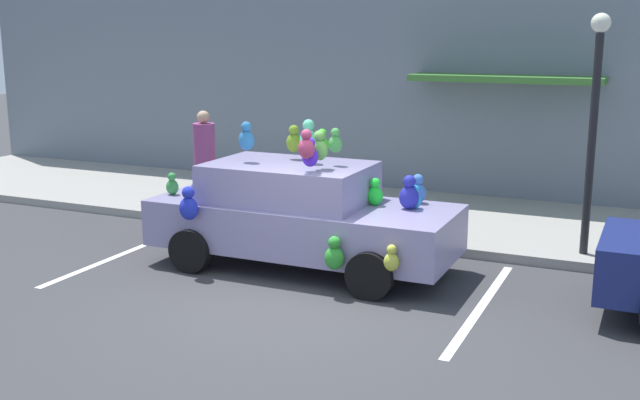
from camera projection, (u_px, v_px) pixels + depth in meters
name	position (u px, v px, depth m)	size (l,w,h in m)	color
ground_plane	(292.00, 307.00, 9.66)	(60.00, 60.00, 0.00)	#38383A
sidewalk	(412.00, 216.00, 14.10)	(24.00, 4.00, 0.15)	gray
storefront_building	(449.00, 43.00, 15.33)	(24.00, 1.25, 6.40)	slate
parking_stripe_front	(481.00, 306.00, 9.67)	(0.12, 3.60, 0.01)	silver
parking_stripe_rear	(122.00, 254.00, 11.95)	(0.12, 3.60, 0.01)	silver
plush_covered_car	(300.00, 214.00, 11.13)	(4.47, 2.09, 2.18)	#877DA7
teddy_bear_on_sidewalk	(231.00, 194.00, 13.97)	(0.40, 0.33, 0.76)	brown
street_lamp_post	(594.00, 108.00, 11.00)	(0.28, 0.28, 3.53)	black
pedestrian_near_shopfront	(205.00, 165.00, 14.07)	(0.40, 0.40, 1.86)	#913F76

